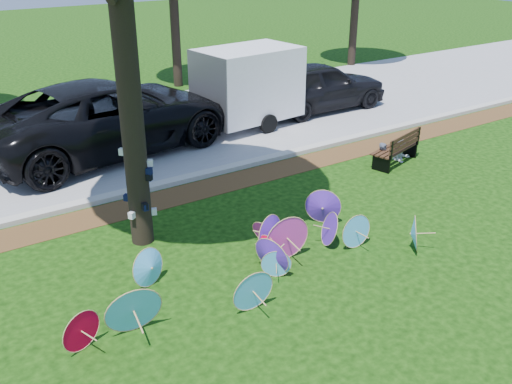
# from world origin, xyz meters

# --- Properties ---
(ground) EXTENTS (90.00, 90.00, 0.00)m
(ground) POSITION_xyz_m (0.00, 0.00, 0.00)
(ground) COLOR black
(ground) RESTS_ON ground
(mulch_strip) EXTENTS (90.00, 1.00, 0.01)m
(mulch_strip) POSITION_xyz_m (0.00, 4.50, 0.01)
(mulch_strip) COLOR #472D16
(mulch_strip) RESTS_ON ground
(curb) EXTENTS (90.00, 0.30, 0.12)m
(curb) POSITION_xyz_m (0.00, 5.20, 0.06)
(curb) COLOR #B7B5AD
(curb) RESTS_ON ground
(street) EXTENTS (90.00, 8.00, 0.01)m
(street) POSITION_xyz_m (0.00, 9.35, 0.01)
(street) COLOR gray
(street) RESTS_ON ground
(parasol_pile) EXTENTS (7.04, 2.47, 0.92)m
(parasol_pile) POSITION_xyz_m (-0.23, 0.63, 0.39)
(parasol_pile) COLOR #5425B5
(parasol_pile) RESTS_ON ground
(black_van) EXTENTS (7.66, 4.33, 2.02)m
(black_van) POSITION_xyz_m (-0.22, 8.34, 1.01)
(black_van) COLOR black
(black_van) RESTS_ON ground
(dark_pickup) EXTENTS (5.04, 2.09, 1.71)m
(dark_pickup) POSITION_xyz_m (7.32, 8.33, 0.85)
(dark_pickup) COLOR black
(dark_pickup) RESTS_ON ground
(cargo_trailer) EXTENTS (3.29, 2.27, 2.78)m
(cargo_trailer) POSITION_xyz_m (4.31, 8.16, 1.39)
(cargo_trailer) COLOR white
(cargo_trailer) RESTS_ON ground
(park_bench) EXTENTS (1.79, 1.07, 0.88)m
(park_bench) POSITION_xyz_m (5.76, 3.19, 0.44)
(park_bench) COLOR black
(park_bench) RESTS_ON ground
(person_left) EXTENTS (0.44, 0.29, 1.20)m
(person_left) POSITION_xyz_m (5.41, 3.24, 0.60)
(person_left) COLOR #3C4252
(person_left) RESTS_ON ground
(person_right) EXTENTS (0.61, 0.50, 1.13)m
(person_right) POSITION_xyz_m (6.11, 3.24, 0.56)
(person_right) COLOR silver
(person_right) RESTS_ON ground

